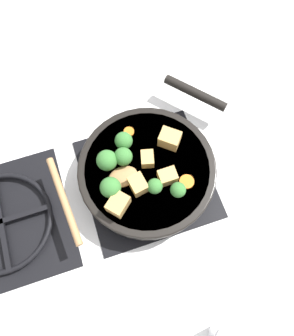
{
  "coord_description": "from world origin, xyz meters",
  "views": [
    {
      "loc": [
        -0.25,
        0.08,
        0.78
      ],
      "look_at": [
        0.0,
        0.0,
        0.08
      ],
      "focal_mm": 35.0,
      "sensor_mm": 36.0,
      "label": 1
    }
  ],
  "objects": [
    {
      "name": "tofu_cube_near_handle",
      "position": [
        -0.04,
        0.03,
        0.09
      ],
      "size": [
        0.05,
        0.04,
        0.03
      ],
      "primitive_type": "cube",
      "rotation": [
        0.0,
        0.0,
        3.32
      ],
      "color": "tan",
      "rests_on": "skillet_pan"
    },
    {
      "name": "broccoli_floret_east_rim",
      "position": [
        0.03,
        0.08,
        0.11
      ],
      "size": [
        0.05,
        0.05,
        0.05
      ],
      "color": "#709956",
      "rests_on": "skillet_pan"
    },
    {
      "name": "rear_burner_grate",
      "position": [
        0.0,
        0.36,
        0.01
      ],
      "size": [
        0.31,
        0.31,
        0.03
      ],
      "color": "black",
      "rests_on": "ground_plane"
    },
    {
      "name": "broccoli_floret_south_cluster",
      "position": [
        -0.05,
        -0.0,
        0.1
      ],
      "size": [
        0.03,
        0.03,
        0.04
      ],
      "color": "#709956",
      "rests_on": "skillet_pan"
    },
    {
      "name": "tofu_cube_center_large",
      "position": [
        0.02,
        -0.01,
        0.09
      ],
      "size": [
        0.04,
        0.04,
        0.03
      ],
      "primitive_type": "cube",
      "rotation": [
        0.0,
        0.0,
        6.04
      ],
      "color": "tan",
      "rests_on": "skillet_pan"
    },
    {
      "name": "broccoli_floret_north_edge",
      "position": [
        0.07,
        0.03,
        0.11
      ],
      "size": [
        0.04,
        0.04,
        0.05
      ],
      "color": "#709956",
      "rests_on": "skillet_pan"
    },
    {
      "name": "front_burner_grate",
      "position": [
        0.0,
        0.0,
        0.01
      ],
      "size": [
        0.31,
        0.31,
        0.03
      ],
      "color": "black",
      "rests_on": "ground_plane"
    },
    {
      "name": "broccoli_floret_center_top",
      "position": [
        -0.08,
        -0.05,
        0.1
      ],
      "size": [
        0.03,
        0.03,
        0.04
      ],
      "color": "#709956",
      "rests_on": "skillet_pan"
    },
    {
      "name": "broccoli_floret_west_rim",
      "position": [
        -0.03,
        0.09,
        0.11
      ],
      "size": [
        0.05,
        0.05,
        0.05
      ],
      "color": "#709956",
      "rests_on": "skillet_pan"
    },
    {
      "name": "broccoli_floret_near_spoon",
      "position": [
        0.03,
        0.05,
        0.11
      ],
      "size": [
        0.04,
        0.04,
        0.05
      ],
      "color": "#709956",
      "rests_on": "skillet_pan"
    },
    {
      "name": "ground_plane",
      "position": [
        0.0,
        0.0,
        0.0
      ],
      "size": [
        2.4,
        2.4,
        0.0
      ],
      "primitive_type": "plane",
      "color": "white"
    },
    {
      "name": "carrot_slice_near_center",
      "position": [
        0.1,
        0.01,
        0.08
      ],
      "size": [
        0.02,
        0.02,
        0.01
      ],
      "primitive_type": "cylinder",
      "color": "orange",
      "rests_on": "skillet_pan"
    },
    {
      "name": "tofu_cube_east_chunk",
      "position": [
        0.05,
        -0.07,
        0.1
      ],
      "size": [
        0.06,
        0.06,
        0.04
      ],
      "primitive_type": "cube",
      "rotation": [
        0.0,
        0.0,
        4.02
      ],
      "color": "tan",
      "rests_on": "skillet_pan"
    },
    {
      "name": "tofu_cube_west_chunk",
      "position": [
        -0.07,
        0.09,
        0.1
      ],
      "size": [
        0.06,
        0.06,
        0.04
      ],
      "primitive_type": "cube",
      "rotation": [
        0.0,
        0.0,
        5.44
      ],
      "color": "tan",
      "rests_on": "skillet_pan"
    },
    {
      "name": "carrot_slice_orange_thin",
      "position": [
        -0.06,
        -0.07,
        0.08
      ],
      "size": [
        0.03,
        0.03,
        0.01
      ],
      "primitive_type": "cylinder",
      "color": "orange",
      "rests_on": "skillet_pan"
    },
    {
      "name": "wooden_spoon",
      "position": [
        -0.01,
        0.13,
        0.09
      ],
      "size": [
        0.21,
        0.19,
        0.02
      ],
      "color": "#A87A4C",
      "rests_on": "skillet_pan"
    },
    {
      "name": "tofu_cube_back_piece",
      "position": [
        -0.04,
        -0.04,
        0.09
      ],
      "size": [
        0.03,
        0.04,
        0.03
      ],
      "primitive_type": "cube",
      "rotation": [
        0.0,
        0.0,
        4.72
      ],
      "color": "tan",
      "rests_on": "skillet_pan"
    },
    {
      "name": "salt_shaker",
      "position": [
        -0.38,
        -0.03,
        0.04
      ],
      "size": [
        0.04,
        0.04,
        0.09
      ],
      "color": "white",
      "rests_on": "ground_plane"
    },
    {
      "name": "skillet_pan",
      "position": [
        0.0,
        -0.0,
        0.06
      ],
      "size": [
        0.39,
        0.41,
        0.05
      ],
      "color": "black",
      "rests_on": "front_burner_grate"
    }
  ]
}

